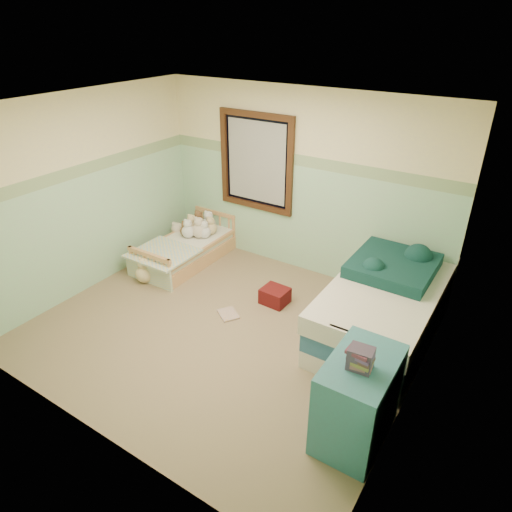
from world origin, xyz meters
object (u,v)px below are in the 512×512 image
Objects in this scene: plush_floor_cream at (178,240)px; floor_book at (228,314)px; toddler_bed_frame at (186,255)px; twin_bed_frame at (382,324)px; dresser at (358,400)px; plush_floor_tan at (145,274)px; red_pillow at (275,296)px.

plush_floor_cream is 1.09× the size of floor_book.
twin_bed_frame reaches higher than toddler_bed_frame.
plush_floor_cream reaches higher than toddler_bed_frame.
dresser is 3.06× the size of floor_book.
plush_floor_cream is 2.01m from floor_book.
plush_floor_cream is at bearing 173.93° from twin_bed_frame.
plush_floor_cream is at bearing -178.29° from floor_book.
twin_bed_frame reaches higher than floor_book.
toddler_bed_frame is 5.69× the size of floor_book.
toddler_bed_frame is at bearing -177.58° from floor_book.
floor_book is (1.34, -0.80, -0.09)m from toddler_bed_frame.
floor_book is at bearing -157.79° from twin_bed_frame.
red_pillow is at bearing 16.64° from plush_floor_tan.
plush_floor_tan is 3.17m from twin_bed_frame.
plush_floor_cream is at bearing 166.30° from red_pillow.
plush_floor_tan is at bearing -147.73° from floor_book.
red_pillow reaches higher than floor_book.
plush_floor_tan is 3.51m from dresser.
dresser reaches higher than toddler_bed_frame.
plush_floor_cream is 4.15m from dresser.
twin_bed_frame is (3.10, 0.66, -0.01)m from plush_floor_tan.
toddler_bed_frame is 5.23× the size of plush_floor_cream.
red_pillow is at bearing -174.10° from twin_bed_frame.
toddler_bed_frame is 0.73× the size of twin_bed_frame.
dresser reaches higher than red_pillow.
twin_bed_frame is 6.41× the size of red_pillow.
toddler_bed_frame is at bearing 84.11° from plush_floor_tan.
dresser is (3.68, -1.89, 0.26)m from plush_floor_cream.
dresser is at bearing -26.44° from toddler_bed_frame.
plush_floor_cream is 1.17× the size of plush_floor_tan.
twin_bed_frame is (3.39, -0.36, -0.04)m from plush_floor_cream.
plush_floor_tan is at bearing -167.91° from twin_bed_frame.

